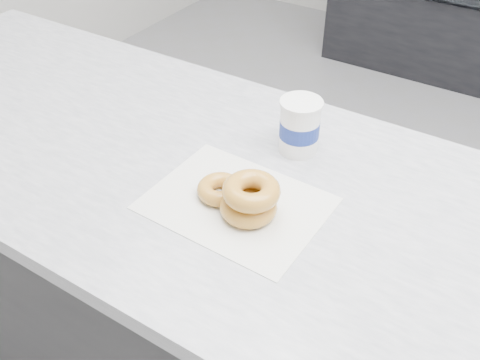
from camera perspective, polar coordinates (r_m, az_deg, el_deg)
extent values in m
plane|color=gray|center=(2.08, 18.02, -14.08)|extent=(5.00, 5.00, 0.00)
cube|color=silver|center=(1.03, 17.35, -7.73)|extent=(3.06, 0.76, 0.04)
cube|color=silver|center=(1.05, -0.40, -2.51)|extent=(0.35, 0.27, 0.00)
torus|color=gold|center=(1.06, -2.14, -0.99)|extent=(0.12, 0.12, 0.03)
torus|color=gold|center=(1.02, 0.90, -2.83)|extent=(0.11, 0.11, 0.04)
torus|color=gold|center=(0.99, 1.21, -1.16)|extent=(0.15, 0.15, 0.04)
cylinder|color=white|center=(1.17, 6.37, 5.72)|extent=(0.09, 0.09, 0.12)
cylinder|color=white|center=(1.14, 6.58, 8.20)|extent=(0.09, 0.09, 0.01)
cylinder|color=navy|center=(1.17, 6.36, 5.50)|extent=(0.09, 0.09, 0.04)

